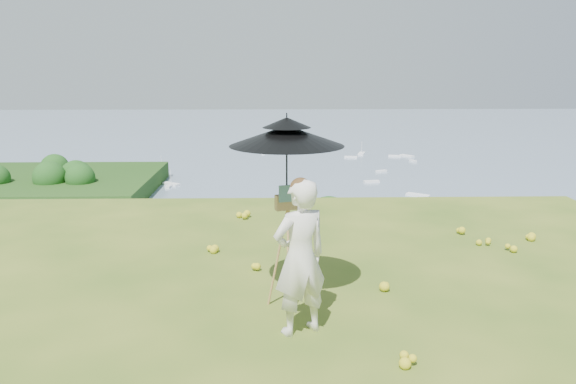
{
  "coord_description": "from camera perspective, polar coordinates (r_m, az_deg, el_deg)",
  "views": [
    {
      "loc": [
        0.45,
        -5.1,
        2.91
      ],
      "look_at": [
        0.66,
        3.62,
        0.91
      ],
      "focal_mm": 35.0,
      "sensor_mm": 36.0,
      "label": 1
    }
  ],
  "objects": [
    {
      "name": "sun_umbrella",
      "position": [
        6.44,
        -0.13,
        3.22
      ],
      "size": [
        1.62,
        1.62,
        1.09
      ],
      "primitive_type": null,
      "rotation": [
        0.0,
        0.0,
        0.27
      ],
      "color": "black",
      "rests_on": "field_easel"
    },
    {
      "name": "slope_trees",
      "position": [
        43.92,
        -1.89,
        -11.14
      ],
      "size": [
        110.0,
        50.0,
        6.0
      ],
      "primitive_type": null,
      "color": "#1B4514",
      "rests_on": "forest_slope"
    },
    {
      "name": "ground",
      "position": [
        5.88,
        -5.84,
        -16.76
      ],
      "size": [
        14.0,
        14.0,
        0.0
      ],
      "primitive_type": "plane",
      "color": "#3F5E1B",
      "rests_on": "ground"
    },
    {
      "name": "moored_boats",
      "position": [
        170.56,
        -5.7,
        0.49
      ],
      "size": [
        140.0,
        140.0,
        0.7
      ],
      "primitive_type": null,
      "color": "white",
      "rests_on": "bay_water"
    },
    {
      "name": "peninsula",
      "position": [
        179.84,
        -26.17,
        1.38
      ],
      "size": [
        90.0,
        60.0,
        12.0
      ],
      "primitive_type": null,
      "color": "#12350E",
      "rests_on": "bay_water"
    },
    {
      "name": "shoreline_tier",
      "position": [
        89.05,
        -1.57,
        -12.98
      ],
      "size": [
        170.0,
        28.0,
        8.0
      ],
      "primitive_type": "cube",
      "color": "gray",
      "rests_on": "bay_water"
    },
    {
      "name": "field_easel",
      "position": [
        6.67,
        -0.02,
        -5.7
      ],
      "size": [
        0.74,
        0.74,
        1.55
      ],
      "primitive_type": null,
      "rotation": [
        0.0,
        0.0,
        0.31
      ],
      "color": "#A07543",
      "rests_on": "ground"
    },
    {
      "name": "wildflowers",
      "position": [
        6.07,
        -5.67,
        -15.1
      ],
      "size": [
        10.0,
        10.5,
        0.12
      ],
      "primitive_type": null,
      "color": "gold",
      "rests_on": "ground"
    },
    {
      "name": "harbor_town",
      "position": [
        86.41,
        -1.6,
        -9.1
      ],
      "size": [
        110.0,
        22.0,
        5.0
      ],
      "primitive_type": null,
      "color": "silver",
      "rests_on": "shoreline_tier"
    },
    {
      "name": "painter_cap",
      "position": [
        5.85,
        1.27,
        0.89
      ],
      "size": [
        0.27,
        0.3,
        0.1
      ],
      "primitive_type": null,
      "rotation": [
        0.0,
        0.0,
        0.26
      ],
      "color": "pink",
      "rests_on": "painter"
    },
    {
      "name": "bay_water",
      "position": [
        247.86,
        -1.48,
        4.37
      ],
      "size": [
        700.0,
        700.0,
        0.0
      ],
      "primitive_type": "plane",
      "color": "slate",
      "rests_on": "ground"
    },
    {
      "name": "painter",
      "position": [
        6.08,
        1.23,
        -6.68
      ],
      "size": [
        0.75,
        0.66,
        1.74
      ],
      "primitive_type": "imported",
      "rotation": [
        0.0,
        0.0,
        3.62
      ],
      "color": "white",
      "rests_on": "ground"
    }
  ]
}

